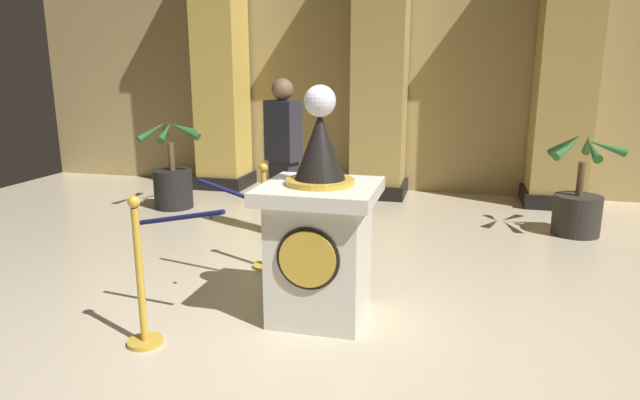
{
  "coord_description": "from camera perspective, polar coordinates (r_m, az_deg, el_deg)",
  "views": [
    {
      "loc": [
        1.11,
        -3.44,
        1.82
      ],
      "look_at": [
        0.18,
        0.27,
        0.9
      ],
      "focal_mm": 30.58,
      "sensor_mm": 36.0,
      "label": 1
    }
  ],
  "objects": [
    {
      "name": "column_centre_rear",
      "position": [
        8.0,
        6.36,
        14.35
      ],
      "size": [
        0.87,
        0.87,
        3.94
      ],
      "color": "black",
      "rests_on": "ground_plane"
    },
    {
      "name": "ground_plane",
      "position": [
        4.05,
        -3.44,
        -13.28
      ],
      "size": [
        11.67,
        11.67,
        0.0
      ],
      "primitive_type": "plane",
      "color": "beige"
    },
    {
      "name": "potted_palm_left",
      "position": [
        7.57,
        -15.14,
        1.99
      ],
      "size": [
        0.77,
        0.85,
        1.22
      ],
      "color": "black",
      "rests_on": "ground_plane"
    },
    {
      "name": "column_right",
      "position": [
        8.04,
        24.43,
        13.26
      ],
      "size": [
        0.86,
        0.86,
        3.94
      ],
      "color": "black",
      "rests_on": "ground_plane"
    },
    {
      "name": "back_wall",
      "position": [
        8.48,
        6.84,
        14.93
      ],
      "size": [
        11.67,
        0.16,
        4.1
      ],
      "primitive_type": "cube",
      "color": "tan",
      "rests_on": "ground_plane"
    },
    {
      "name": "stanchion_far",
      "position": [
        3.88,
        -18.19,
        -9.35
      ],
      "size": [
        0.24,
        0.24,
        1.04
      ],
      "color": "gold",
      "rests_on": "ground_plane"
    },
    {
      "name": "bystander_guest",
      "position": [
        5.94,
        -3.85,
        4.81
      ],
      "size": [
        0.42,
        0.34,
        1.74
      ],
      "color": "#26262D",
      "rests_on": "ground_plane"
    },
    {
      "name": "column_left",
      "position": [
        8.69,
        -10.38,
        14.15
      ],
      "size": [
        0.81,
        0.81,
        3.94
      ],
      "color": "black",
      "rests_on": "ground_plane"
    },
    {
      "name": "stanchion_near",
      "position": [
        5.11,
        -5.79,
        -3.38
      ],
      "size": [
        0.24,
        0.24,
        1.0
      ],
      "color": "gold",
      "rests_on": "ground_plane"
    },
    {
      "name": "potted_palm_right",
      "position": [
        6.77,
        25.36,
        -0.38
      ],
      "size": [
        0.84,
        0.88,
        1.19
      ],
      "color": "#2D2823",
      "rests_on": "ground_plane"
    },
    {
      "name": "pedestal_clock",
      "position": [
        4.0,
        -0.02,
        -3.54
      ],
      "size": [
        0.83,
        0.83,
        1.72
      ],
      "color": "silver",
      "rests_on": "ground_plane"
    },
    {
      "name": "velvet_rope",
      "position": [
        4.34,
        -11.35,
        -0.58
      ],
      "size": [
        0.96,
        0.99,
        0.22
      ],
      "color": "#141947"
    }
  ]
}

